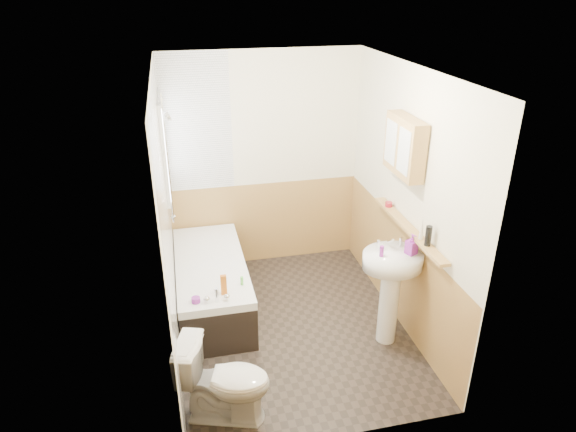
{
  "coord_description": "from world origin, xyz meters",
  "views": [
    {
      "loc": [
        -0.96,
        -4.07,
        3.18
      ],
      "look_at": [
        0.0,
        0.15,
        1.15
      ],
      "focal_mm": 32.0,
      "sensor_mm": 36.0,
      "label": 1
    }
  ],
  "objects_px": {
    "bathtub": "(212,283)",
    "toilet": "(225,381)",
    "sink": "(391,279)",
    "pine_shelf": "(408,228)",
    "medicine_cabinet": "(404,146)"
  },
  "relations": [
    {
      "from": "bathtub",
      "to": "toilet",
      "type": "height_order",
      "value": "toilet"
    },
    {
      "from": "bathtub",
      "to": "medicine_cabinet",
      "type": "distance_m",
      "value": 2.39
    },
    {
      "from": "sink",
      "to": "pine_shelf",
      "type": "height_order",
      "value": "pine_shelf"
    },
    {
      "from": "toilet",
      "to": "bathtub",
      "type": "bearing_deg",
      "value": 16.4
    },
    {
      "from": "bathtub",
      "to": "sink",
      "type": "distance_m",
      "value": 1.87
    },
    {
      "from": "pine_shelf",
      "to": "medicine_cabinet",
      "type": "distance_m",
      "value": 0.74
    },
    {
      "from": "toilet",
      "to": "sink",
      "type": "xyz_separation_m",
      "value": [
        1.6,
        0.61,
        0.33
      ]
    },
    {
      "from": "toilet",
      "to": "sink",
      "type": "height_order",
      "value": "sink"
    },
    {
      "from": "bathtub",
      "to": "toilet",
      "type": "bearing_deg",
      "value": -91.12
    },
    {
      "from": "bathtub",
      "to": "pine_shelf",
      "type": "bearing_deg",
      "value": -23.25
    },
    {
      "from": "medicine_cabinet",
      "to": "pine_shelf",
      "type": "bearing_deg",
      "value": -81.38
    },
    {
      "from": "bathtub",
      "to": "pine_shelf",
      "type": "distance_m",
      "value": 2.09
    },
    {
      "from": "sink",
      "to": "pine_shelf",
      "type": "xyz_separation_m",
      "value": [
        0.2,
        0.17,
        0.42
      ]
    },
    {
      "from": "toilet",
      "to": "medicine_cabinet",
      "type": "distance_m",
      "value": 2.49
    },
    {
      "from": "toilet",
      "to": "pine_shelf",
      "type": "bearing_deg",
      "value": -49.25
    }
  ]
}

